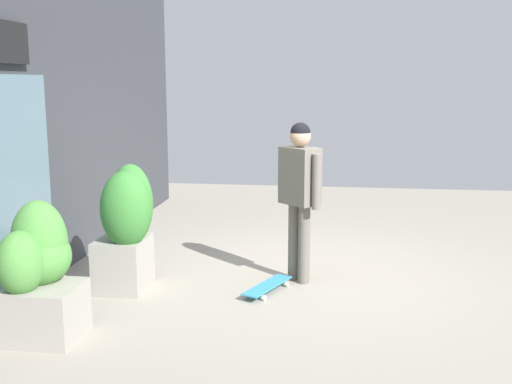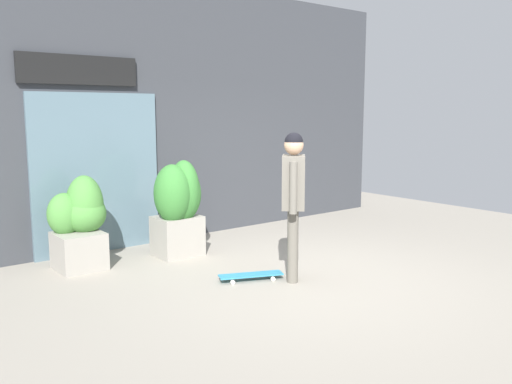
{
  "view_description": "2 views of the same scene",
  "coord_description": "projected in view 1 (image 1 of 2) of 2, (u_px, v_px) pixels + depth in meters",
  "views": [
    {
      "loc": [
        -6.63,
        -0.34,
        2.2
      ],
      "look_at": [
        -0.38,
        0.5,
        1.03
      ],
      "focal_mm": 42.41,
      "sensor_mm": 36.0,
      "label": 1
    },
    {
      "loc": [
        -4.43,
        -4.55,
        2.01
      ],
      "look_at": [
        -0.38,
        0.5,
        1.03
      ],
      "focal_mm": 37.88,
      "sensor_mm": 36.0,
      "label": 2
    }
  ],
  "objects": [
    {
      "name": "ground_plane",
      "position": [
        304.0,
        276.0,
        6.91
      ],
      "size": [
        12.0,
        12.0,
        0.0
      ],
      "primitive_type": "plane",
      "color": "gray"
    },
    {
      "name": "skateboard",
      "position": [
        267.0,
        286.0,
        6.38
      ],
      "size": [
        0.78,
        0.48,
        0.08
      ],
      "rotation": [
        0.0,
        0.0,
        2.73
      ],
      "color": "teal",
      "rests_on": "ground_plane"
    },
    {
      "name": "planter_box_right",
      "position": [
        128.0,
        221.0,
        6.35
      ],
      "size": [
        0.68,
        0.61,
        1.34
      ],
      "color": "gray",
      "rests_on": "ground_plane"
    },
    {
      "name": "skateboarder",
      "position": [
        300.0,
        185.0,
        6.55
      ],
      "size": [
        0.47,
        0.48,
        1.76
      ],
      "rotation": [
        0.0,
        0.0,
        2.39
      ],
      "color": "#666056",
      "rests_on": "ground_plane"
    },
    {
      "name": "building_facade",
      "position": [
        50.0,
        102.0,
        6.89
      ],
      "size": [
        8.61,
        0.31,
        3.95
      ],
      "color": "#383A3F",
      "rests_on": "ground_plane"
    },
    {
      "name": "planter_box_left",
      "position": [
        38.0,
        269.0,
        5.2
      ],
      "size": [
        0.74,
        0.67,
        1.19
      ],
      "color": "gray",
      "rests_on": "ground_plane"
    }
  ]
}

